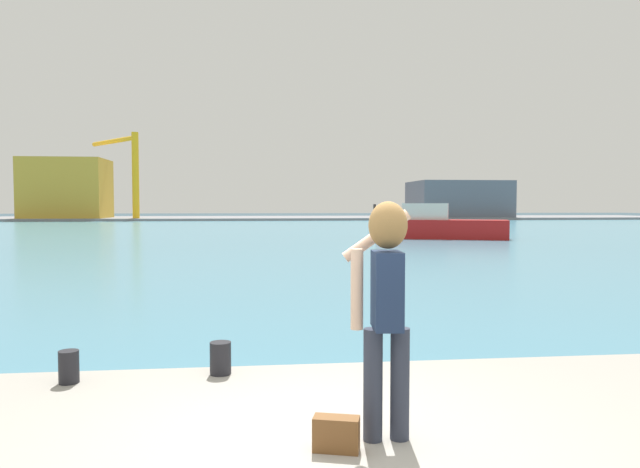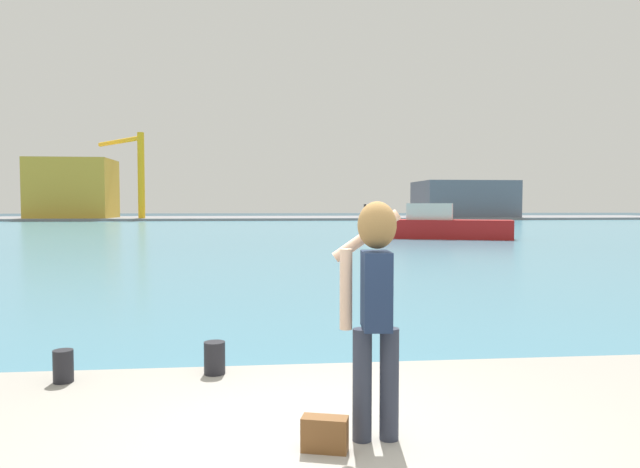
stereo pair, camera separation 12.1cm
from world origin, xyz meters
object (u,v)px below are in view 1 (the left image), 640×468
object	(u,v)px
warehouse_right	(458,199)
warehouse_left	(67,188)
handbag	(336,434)
boat_moored	(438,226)
harbor_bollard_2	(69,367)
port_crane	(128,163)
person_photographer	(385,295)
harbor_bollard	(220,358)

from	to	relation	value
warehouse_right	warehouse_left	bearing A→B (deg)	-178.82
handbag	boat_moored	bearing A→B (deg)	70.95
harbor_bollard_2	port_crane	distance (m)	86.98
warehouse_left	person_photographer	bearing A→B (deg)	-71.67
boat_moored	harbor_bollard	bearing A→B (deg)	-91.27
handbag	warehouse_right	xyz separation A→B (m)	(33.19, 89.78, 2.54)
harbor_bollard	boat_moored	world-z (taller)	boat_moored
boat_moored	warehouse_right	size ratio (longest dim) A/B	0.61
person_photographer	warehouse_right	xyz separation A→B (m)	(32.81, 89.62, 1.59)
warehouse_left	warehouse_right	xyz separation A→B (m)	(62.08, 1.28, -1.54)
port_crane	handbag	bearing A→B (deg)	-77.36
handbag	warehouse_left	xyz separation A→B (m)	(-28.89, 88.50, 4.08)
harbor_bollard_2	boat_moored	xyz separation A→B (m)	(14.54, 33.51, 0.10)
person_photographer	boat_moored	size ratio (longest dim) A/B	0.19
harbor_bollard_2	warehouse_right	world-z (taller)	warehouse_right
harbor_bollard	warehouse_right	distance (m)	94.24
handbag	port_crane	world-z (taller)	port_crane
harbor_bollard_2	warehouse_left	distance (m)	90.74
handbag	warehouse_left	size ratio (longest dim) A/B	0.03
harbor_bollard	port_crane	size ratio (longest dim) A/B	0.03
port_crane	person_photographer	bearing A→B (deg)	-77.10
person_photographer	harbor_bollard_2	xyz separation A→B (m)	(-2.72, 1.67, -0.91)
person_photographer	harbor_bollard	size ratio (longest dim) A/B	5.31
harbor_bollard_2	warehouse_left	world-z (taller)	warehouse_left
harbor_bollard	harbor_bollard_2	xyz separation A→B (m)	(-1.43, -0.13, -0.01)
handbag	harbor_bollard_2	world-z (taller)	harbor_bollard_2
boat_moored	harbor_bollard_2	bearing A→B (deg)	-93.29
boat_moored	warehouse_left	size ratio (longest dim) A/B	0.78
boat_moored	warehouse_left	world-z (taller)	warehouse_left
person_photographer	warehouse_left	size ratio (longest dim) A/B	0.15
person_photographer	harbor_bollard_2	bearing A→B (deg)	63.09
harbor_bollard	warehouse_left	bearing A→B (deg)	107.92
person_photographer	warehouse_left	distance (m)	93.11
harbor_bollard	warehouse_right	xyz separation A→B (m)	(34.10, 87.82, 2.49)
handbag	warehouse_right	size ratio (longest dim) A/B	0.02
boat_moored	port_crane	bearing A→B (deg)	141.80
harbor_bollard_2	warehouse_left	size ratio (longest dim) A/B	0.03
port_crane	harbor_bollard_2	bearing A→B (deg)	-78.61
person_photographer	port_crane	world-z (taller)	port_crane
handbag	boat_moored	distance (m)	37.39
harbor_bollard	warehouse_left	size ratio (longest dim) A/B	0.03
person_photographer	warehouse_right	size ratio (longest dim) A/B	0.12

